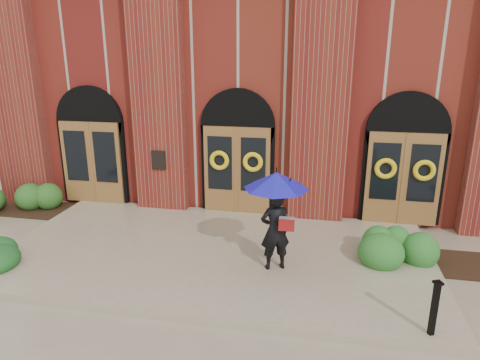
% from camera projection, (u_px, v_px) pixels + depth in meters
% --- Properties ---
extents(ground, '(90.00, 90.00, 0.00)m').
position_uv_depth(ground, '(214.00, 258.00, 10.03)').
color(ground, gray).
rests_on(ground, ground).
extents(landing, '(10.00, 5.30, 0.15)m').
position_uv_depth(landing, '(215.00, 252.00, 10.15)').
color(landing, tan).
rests_on(landing, ground).
extents(church_building, '(16.20, 12.53, 7.00)m').
position_uv_depth(church_building, '(267.00, 81.00, 17.26)').
color(church_building, maroon).
rests_on(church_building, ground).
extents(man_with_umbrella, '(1.78, 1.78, 2.16)m').
position_uv_depth(man_with_umbrella, '(276.00, 202.00, 8.86)').
color(man_with_umbrella, black).
rests_on(man_with_umbrella, landing).
extents(metal_post, '(0.17, 0.17, 0.98)m').
position_uv_depth(metal_post, '(434.00, 307.00, 6.97)').
color(metal_post, black).
rests_on(metal_post, landing).
extents(hedge_wall_left, '(3.00, 1.20, 0.77)m').
position_uv_depth(hedge_wall_left, '(13.00, 196.00, 13.09)').
color(hedge_wall_left, '#26531B').
rests_on(hedge_wall_left, ground).
extents(hedge_wall_right, '(3.03, 1.21, 0.78)m').
position_uv_depth(hedge_wall_right, '(444.00, 248.00, 9.67)').
color(hedge_wall_right, '#266122').
rests_on(hedge_wall_right, ground).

